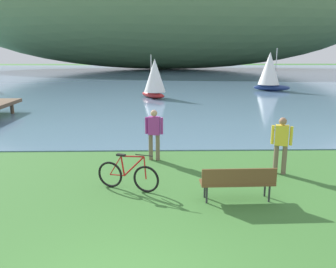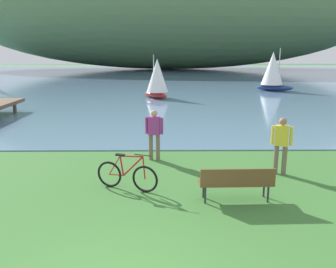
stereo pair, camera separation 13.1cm
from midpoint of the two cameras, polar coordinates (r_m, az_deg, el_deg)
bay_water at (r=52.57m, az=-1.34°, el=9.39°), size 180.00×80.00×0.04m
distant_hillside at (r=73.14m, az=0.36°, el=18.77°), size 80.90×28.00×21.07m
park_bench_near_camera at (r=8.74m, az=11.47°, el=-7.51°), size 1.81×0.52×0.88m
bicycle_leaning_near_bench at (r=9.38m, az=-6.27°, el=-6.67°), size 1.67×0.70×1.01m
person_at_shoreline at (r=11.69m, az=-1.92°, el=0.39°), size 0.60×0.28×1.71m
person_on_the_grass at (r=10.86m, az=18.23°, el=-1.28°), size 0.58×0.34×1.71m
sailboat_mid_bay at (r=27.17m, az=-1.65°, el=9.07°), size 2.45×2.74×3.29m
sailboat_toward_hillside at (r=33.68m, az=16.75°, el=9.76°), size 3.38×2.33×3.82m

